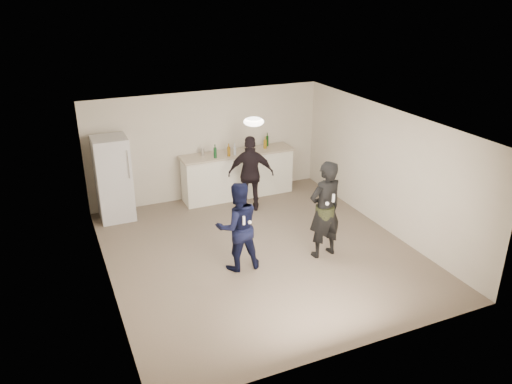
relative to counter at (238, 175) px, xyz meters
name	(u,v)px	position (x,y,z in m)	size (l,w,h in m)	color
floor	(260,252)	(-0.61, -2.67, -0.53)	(6.00, 6.00, 0.00)	#6B5B4C
ceiling	(261,123)	(-0.61, -2.67, 1.98)	(6.00, 6.00, 0.00)	silver
wall_back	(207,145)	(-0.61, 0.33, 0.72)	(6.00, 6.00, 0.00)	beige
wall_front	(356,273)	(-0.61, -5.67, 0.72)	(6.00, 6.00, 0.00)	beige
wall_left	(103,217)	(-3.36, -2.67, 0.72)	(6.00, 6.00, 0.00)	beige
wall_right	(386,170)	(2.14, -2.67, 0.72)	(6.00, 6.00, 0.00)	beige
counter	(238,175)	(0.00, 0.00, 0.00)	(2.60, 0.56, 1.05)	white
counter_top	(238,153)	(0.00, 0.00, 0.55)	(2.68, 0.64, 0.04)	beige
fridge	(113,179)	(-2.83, -0.07, 0.38)	(0.70, 0.70, 1.80)	silver
fridge_handle	(128,164)	(-2.55, -0.44, 0.78)	(0.02, 0.02, 0.60)	silver
ceiling_dome	(254,122)	(-0.61, -2.37, 1.93)	(0.36, 0.36, 0.16)	white
shaker	(203,152)	(-0.80, 0.11, 0.65)	(0.08, 0.08, 0.17)	#BCBCC1
man	(238,226)	(-1.19, -3.01, 0.28)	(0.79, 0.61, 1.62)	#0E143B
woman	(325,210)	(0.41, -3.22, 0.40)	(0.67, 0.44, 1.85)	black
camo_shorts	(325,213)	(0.41, -3.22, 0.32)	(0.34, 0.34, 0.28)	#2D3518
spectator	(251,174)	(-0.02, -0.83, 0.32)	(0.99, 0.41, 1.70)	black
remote_man	(244,220)	(-1.19, -3.29, 0.53)	(0.04, 0.04, 0.15)	white
nunchuk_man	(250,222)	(-1.07, -3.26, 0.45)	(0.07, 0.07, 0.07)	white
remote_woman	(333,198)	(0.41, -3.47, 0.72)	(0.04, 0.04, 0.15)	silver
nunchuk_woman	(327,204)	(0.31, -3.44, 0.62)	(0.07, 0.07, 0.07)	white
bottle_cluster	(242,148)	(0.09, -0.07, 0.67)	(1.49, 0.41, 0.24)	#885D13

